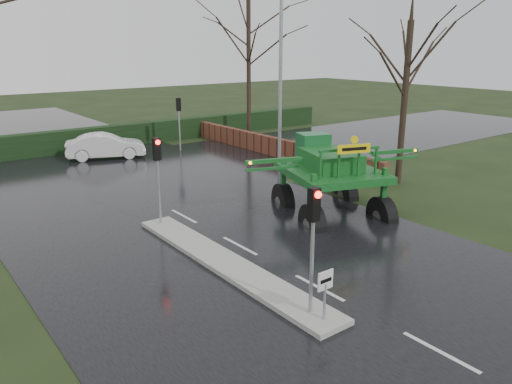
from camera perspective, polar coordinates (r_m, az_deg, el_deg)
ground at (r=15.00m, az=7.21°, el=-10.88°), size 140.00×140.00×0.00m
road_main at (r=22.64m, az=-10.73°, el=-1.45°), size 14.00×80.00×0.02m
road_cross at (r=27.95m, az=-16.32°, el=1.60°), size 80.00×12.00×0.02m
median_island at (r=16.31m, az=-3.57°, el=-8.09°), size 1.20×10.00×0.16m
hedge_row at (r=35.24m, az=-21.22°, el=5.37°), size 44.00×0.90×1.50m
brick_wall at (r=32.90m, az=0.88°, el=5.50°), size 0.40×20.00×1.20m
keep_left_sign at (r=12.75m, az=7.91°, el=-10.74°), size 0.50×0.07×1.35m
traffic_signal_near at (r=12.46m, az=6.58°, el=-3.66°), size 0.26×0.33×3.52m
traffic_signal_mid at (r=19.23m, az=-11.19°, el=3.33°), size 0.26×0.33×3.52m
traffic_signal_far at (r=33.73m, az=-8.82°, el=9.00°), size 0.26×0.33×3.52m
street_light_right at (r=27.76m, az=2.33°, el=14.66°), size 3.85×0.30×10.00m
tree_right_near at (r=26.07m, az=16.78°, el=12.13°), size 5.60×5.60×9.64m
tree_right_far at (r=37.80m, az=-0.85°, el=15.91°), size 7.00×7.00×12.05m
crop_sprayer at (r=19.41m, az=6.37°, el=2.14°), size 7.52×5.82×4.41m
white_sedan at (r=32.79m, az=-16.68°, el=3.69°), size 5.04×3.18×1.57m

